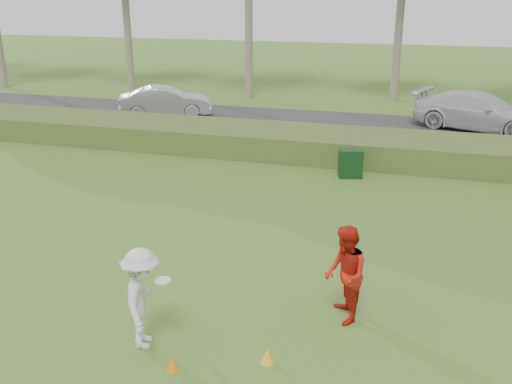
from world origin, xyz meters
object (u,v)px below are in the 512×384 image
(player_red, at_px, (345,275))
(utility_cabinet, at_px, (351,164))
(cone_orange, at_px, (172,363))
(cone_yellow, at_px, (268,356))
(car_mid, at_px, (165,102))
(car_right, at_px, (479,111))
(player_white, at_px, (142,298))

(player_red, distance_m, utility_cabinet, 8.70)
(cone_orange, relative_size, cone_yellow, 0.95)
(car_mid, bearing_deg, cone_yellow, -174.86)
(car_mid, bearing_deg, car_right, -109.33)
(player_white, relative_size, utility_cabinet, 1.92)
(utility_cabinet, height_order, car_mid, car_mid)
(car_mid, height_order, car_right, car_right)
(player_white, distance_m, utility_cabinet, 10.63)
(utility_cabinet, bearing_deg, cone_orange, -113.21)
(player_white, relative_size, cone_orange, 7.55)
(player_red, xyz_separation_m, cone_orange, (-2.44, -2.28, -0.81))
(player_white, relative_size, cone_yellow, 7.16)
(car_right, bearing_deg, player_red, -172.26)
(player_red, bearing_deg, car_right, 147.69)
(player_red, relative_size, cone_orange, 7.77)
(player_red, xyz_separation_m, utility_cabinet, (-1.01, 8.63, -0.46))
(cone_orange, height_order, utility_cabinet, utility_cabinet)
(cone_orange, bearing_deg, car_right, 72.83)
(player_white, xyz_separation_m, cone_orange, (0.74, -0.52, -0.78))
(player_white, xyz_separation_m, car_mid, (-7.57, 17.21, -0.13))
(player_white, bearing_deg, car_mid, 6.67)
(player_red, relative_size, utility_cabinet, 1.98)
(player_red, bearing_deg, car_mid, -165.86)
(player_white, height_order, cone_orange, player_white)
(player_white, distance_m, car_mid, 18.80)
(car_mid, bearing_deg, player_white, 179.23)
(player_red, relative_size, car_right, 0.33)
(cone_yellow, height_order, car_mid, car_mid)
(cone_orange, bearing_deg, player_red, 43.13)
(player_white, bearing_deg, cone_yellow, -104.73)
(player_red, xyz_separation_m, cone_yellow, (-1.00, -1.67, -0.80))
(car_mid, relative_size, car_right, 0.78)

